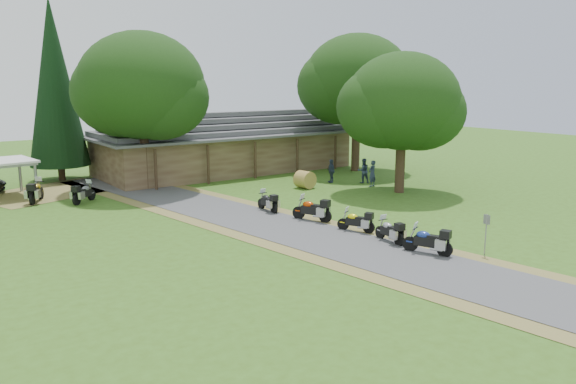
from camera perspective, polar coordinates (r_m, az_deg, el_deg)
ground at (r=24.42m, az=9.56°, el=-6.40°), size 120.00×120.00×0.00m
driveway at (r=26.95m, az=2.75°, el=-4.57°), size 51.95×51.95×0.00m
lodge at (r=46.47m, az=-6.36°, el=5.15°), size 21.40×9.40×4.90m
motorcycle_row_a at (r=24.84m, az=13.99°, el=-4.69°), size 1.30×2.02×1.32m
motorcycle_row_b at (r=26.31m, az=10.29°, el=-3.79°), size 0.76×1.79×1.19m
motorcycle_row_c at (r=27.86m, az=6.92°, el=-2.86°), size 1.26×1.79×1.17m
motorcycle_row_d at (r=29.78m, az=2.44°, el=-1.66°), size 1.43×2.11×1.38m
motorcycle_row_e at (r=32.00m, az=-2.09°, el=-0.91°), size 0.65×1.79×1.21m
motorcycle_carport_a at (r=37.66m, az=-24.22°, el=0.13°), size 1.62×2.19×1.45m
motorcycle_carport_b at (r=36.43m, az=-20.03°, el=0.00°), size 1.89×1.72×1.32m
person_a at (r=39.83m, az=8.56°, el=2.10°), size 0.70×0.57×2.17m
person_b at (r=41.16m, az=7.67°, el=2.37°), size 0.72×0.63×2.11m
person_c at (r=41.08m, az=4.41°, el=2.35°), size 0.54×0.66×2.01m
hay_bale at (r=38.86m, az=1.72°, el=1.27°), size 1.30×1.21×1.21m
sign_post at (r=25.28m, az=19.44°, el=-4.15°), size 0.33×0.05×1.82m
oak_lodge_left at (r=39.29m, az=-14.57°, el=8.46°), size 8.41×8.41×11.33m
oak_lodge_right at (r=46.37m, az=7.00°, el=9.48°), size 8.66×8.66×11.93m
oak_driveway at (r=37.64m, az=11.50°, el=7.26°), size 7.47×7.47×9.73m
cedar_near at (r=44.77m, az=-22.58°, el=9.51°), size 4.29×4.29×13.27m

